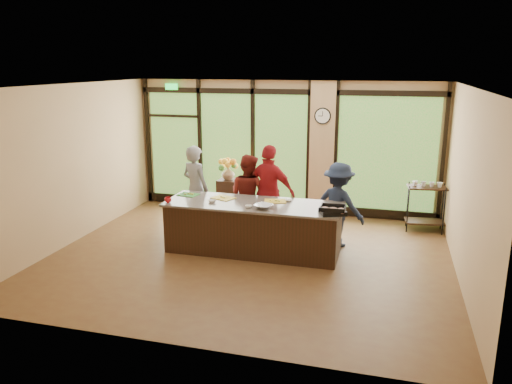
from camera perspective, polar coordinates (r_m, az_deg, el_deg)
The scene contains 25 objects.
floor at distance 8.99m, azimuth -0.81°, elevation -7.43°, with size 7.00×7.00×0.00m, color brown.
ceiling at distance 8.35m, azimuth -0.88°, elevation 12.04°, with size 7.00×7.00×0.00m, color silver.
back_wall at distance 11.41m, azimuth 3.34°, elevation 5.10°, with size 7.00×7.00×0.00m, color tan.
left_wall at distance 10.07m, azimuth -20.38°, elevation 2.95°, with size 6.00×6.00×0.00m, color tan.
right_wall at distance 8.31m, azimuth 23.02°, elevation 0.40°, with size 6.00×6.00×0.00m, color tan.
window_wall at distance 11.35m, azimuth 4.09°, elevation 4.50°, with size 6.90×0.12×3.00m.
island_base at distance 9.11m, azimuth -0.30°, elevation -4.18°, with size 3.10×1.00×0.88m, color black.
countertop at distance 8.97m, azimuth -0.30°, elevation -1.40°, with size 3.20×1.10×0.04m, color slate.
wall_clock at distance 11.04m, azimuth 7.62°, elevation 8.61°, with size 0.36×0.04×0.36m.
cook_left at distance 10.20m, azimuth -6.91°, elevation 0.38°, with size 0.65×0.43×1.78m, color gray.
cook_midleft at distance 9.89m, azimuth -0.90°, elevation -0.36°, with size 0.80×0.62×1.64m, color maroon.
cook_midright at distance 9.71m, azimuth 1.54°, elevation -0.01°, with size 1.09×0.45×1.85m, color maroon.
cook_right at distance 9.41m, azimuth 9.40°, elevation -1.47°, with size 1.03×0.59×1.60m, color #192137.
roasting_pan at distance 8.41m, azimuth 8.76°, elevation -2.28°, with size 0.42×0.32×0.07m, color black.
mixing_bowl at distance 8.62m, azimuth 0.85°, elevation -1.67°, with size 0.31×0.31×0.08m, color silver.
cutting_board_left at distance 9.61m, azimuth -7.75°, elevation -0.30°, with size 0.37×0.28×0.01m, color #328630.
cutting_board_center at distance 9.31m, azimuth -3.76°, elevation -0.68°, with size 0.40×0.30×0.01m, color gold.
cutting_board_right at distance 9.09m, azimuth 2.21°, elevation -1.04°, with size 0.39×0.29×0.01m, color gold.
prep_bowl_near at distance 9.05m, azimuth -5.04°, elevation -1.04°, with size 0.14×0.14×0.04m, color white.
prep_bowl_mid at distance 8.69m, azimuth -0.85°, elevation -1.67°, with size 0.13×0.13×0.04m, color white.
prep_bowl_far at distance 9.11m, azimuth 3.74°, elevation -0.96°, with size 0.12×0.12×0.03m, color white.
red_ramekin at distance 9.14m, azimuth -10.02°, elevation -0.89°, with size 0.12×0.12×0.10m, color #AF1119.
flower_stand at distance 11.19m, azimuth -3.16°, elevation -0.71°, with size 0.43×0.43×0.86m, color black.
flower_vase at distance 11.05m, azimuth -3.20°, elevation 2.18°, with size 0.28×0.28×0.30m, color olive.
bar_cart at distance 10.76m, azimuth 18.84°, elevation -1.03°, with size 0.80×0.52×1.04m.
Camera 1 is at (2.31, -8.02, 3.36)m, focal length 35.00 mm.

